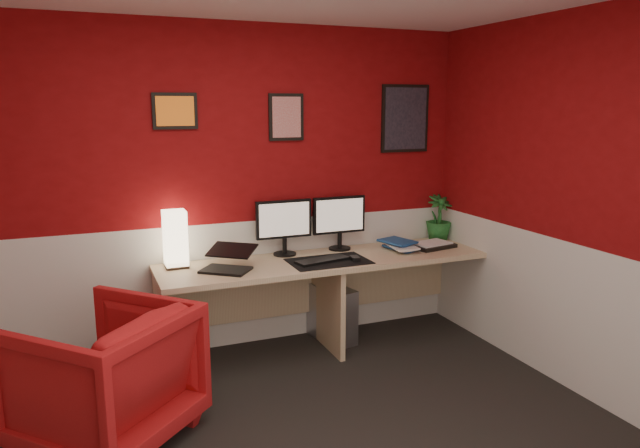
{
  "coord_description": "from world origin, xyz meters",
  "views": [
    {
      "loc": [
        -0.98,
        -2.65,
        1.9
      ],
      "look_at": [
        0.6,
        1.21,
        1.05
      ],
      "focal_mm": 33.13,
      "sensor_mm": 36.0,
      "label": 1
    }
  ],
  "objects": [
    {
      "name": "zen_tray",
      "position": [
        1.69,
        1.41,
        0.74
      ],
      "size": [
        0.39,
        0.31,
        0.03
      ],
      "primitive_type": "cube",
      "rotation": [
        0.0,
        0.0,
        0.18
      ],
      "color": "black",
      "rests_on": "desk"
    },
    {
      "name": "pc_tower",
      "position": [
        0.84,
        1.54,
        0.23
      ],
      "size": [
        0.29,
        0.48,
        0.45
      ],
      "primitive_type": "cube",
      "rotation": [
        0.0,
        0.0,
        0.22
      ],
      "color": "#99999E",
      "rests_on": "ground"
    },
    {
      "name": "book_top",
      "position": [
        1.29,
        1.43,
        0.79
      ],
      "size": [
        0.28,
        0.33,
        0.03
      ],
      "primitive_type": "imported",
      "rotation": [
        0.0,
        0.0,
        0.29
      ],
      "color": "navy",
      "rests_on": "book_middle"
    },
    {
      "name": "monitor_right",
      "position": [
        0.95,
        1.64,
        1.02
      ],
      "size": [
        0.45,
        0.06,
        0.58
      ],
      "primitive_type": "cube",
      "color": "black",
      "rests_on": "desk"
    },
    {
      "name": "keyboard",
      "position": [
        0.67,
        1.32,
        0.74
      ],
      "size": [
        0.44,
        0.22,
        0.02
      ],
      "primitive_type": "cube",
      "rotation": [
        0.0,
        0.0,
        0.2
      ],
      "color": "black",
      "rests_on": "desk_mat"
    },
    {
      "name": "art_left",
      "position": [
        -0.31,
        1.74,
        1.85
      ],
      "size": [
        0.32,
        0.02,
        0.26
      ],
      "primitive_type": "cube",
      "color": "orange",
      "rests_on": "wall_back"
    },
    {
      "name": "wainscot_back",
      "position": [
        0.0,
        1.75,
        0.5
      ],
      "size": [
        4.0,
        0.01,
        1.0
      ],
      "primitive_type": "cube",
      "color": "silver",
      "rests_on": "ground"
    },
    {
      "name": "desk_mat",
      "position": [
        0.72,
        1.31,
        0.73
      ],
      "size": [
        0.6,
        0.38,
        0.01
      ],
      "primitive_type": "cube",
      "color": "black",
      "rests_on": "desk"
    },
    {
      "name": "laptop",
      "position": [
        -0.07,
        1.35,
        0.84
      ],
      "size": [
        0.4,
        0.38,
        0.22
      ],
      "primitive_type": "cube",
      "rotation": [
        0.0,
        0.0,
        -0.66
      ],
      "color": "black",
      "rests_on": "desk"
    },
    {
      "name": "armchair",
      "position": [
        -0.94,
        0.66,
        0.39
      ],
      "size": [
        1.21,
        1.21,
        0.79
      ],
      "primitive_type": "imported",
      "rotation": [
        0.0,
        0.0,
        3.9
      ],
      "color": "#AA1718",
      "rests_on": "ground"
    },
    {
      "name": "wall_right",
      "position": [
        2.0,
        0.0,
        1.25
      ],
      "size": [
        0.01,
        3.5,
        2.5
      ],
      "primitive_type": "cube",
      "color": "maroon",
      "rests_on": "ground"
    },
    {
      "name": "wall_back",
      "position": [
        0.0,
        1.75,
        1.25
      ],
      "size": [
        4.0,
        0.01,
        2.5
      ],
      "primitive_type": "cube",
      "color": "maroon",
      "rests_on": "ground"
    },
    {
      "name": "wall_front",
      "position": [
        0.0,
        -1.75,
        1.25
      ],
      "size": [
        4.0,
        0.01,
        2.5
      ],
      "primitive_type": "cube",
      "color": "maroon",
      "rests_on": "ground"
    },
    {
      "name": "book_middle",
      "position": [
        1.29,
        1.39,
        0.77
      ],
      "size": [
        0.22,
        0.29,
        0.02
      ],
      "primitive_type": "imported",
      "rotation": [
        0.0,
        0.0,
        -0.1
      ],
      "color": "silver",
      "rests_on": "book_bottom"
    },
    {
      "name": "monitor_left",
      "position": [
        0.47,
        1.63,
        1.02
      ],
      "size": [
        0.45,
        0.06,
        0.58
      ],
      "primitive_type": "cube",
      "color": "black",
      "rests_on": "desk"
    },
    {
      "name": "shoji_lamp",
      "position": [
        -0.37,
        1.59,
        0.93
      ],
      "size": [
        0.16,
        0.16,
        0.4
      ],
      "primitive_type": "cube",
      "color": "#FFE5B2",
      "rests_on": "desk"
    },
    {
      "name": "art_right",
      "position": [
        1.59,
        1.74,
        1.78
      ],
      "size": [
        0.44,
        0.02,
        0.56
      ],
      "primitive_type": "cube",
      "color": "black",
      "rests_on": "wall_back"
    },
    {
      "name": "potted_plant",
      "position": [
        1.89,
        1.63,
        0.93
      ],
      "size": [
        0.24,
        0.24,
        0.4
      ],
      "primitive_type": "imported",
      "rotation": [
        0.0,
        0.0,
        0.06
      ],
      "color": "#19591E",
      "rests_on": "desk"
    },
    {
      "name": "mouse",
      "position": [
        0.91,
        1.25,
        0.75
      ],
      "size": [
        0.07,
        0.11,
        0.03
      ],
      "primitive_type": "cube",
      "rotation": [
        0.0,
        0.0,
        -0.15
      ],
      "color": "black",
      "rests_on": "desk_mat"
    },
    {
      "name": "desk",
      "position": [
        0.75,
        1.41,
        0.36
      ],
      "size": [
        2.6,
        0.65,
        0.73
      ],
      "primitive_type": "cube",
      "color": "tan",
      "rests_on": "ground"
    },
    {
      "name": "wainscot_right",
      "position": [
        2.0,
        0.0,
        0.5
      ],
      "size": [
        0.01,
        3.5,
        1.0
      ],
      "primitive_type": "cube",
      "color": "silver",
      "rests_on": "ground"
    },
    {
      "name": "art_center",
      "position": [
        0.53,
        1.74,
        1.8
      ],
      "size": [
        0.28,
        0.02,
        0.36
      ],
      "primitive_type": "cube",
      "color": "red",
      "rests_on": "wall_back"
    },
    {
      "name": "book_bottom",
      "position": [
        1.33,
        1.42,
        0.74
      ],
      "size": [
        0.27,
        0.32,
        0.03
      ],
      "primitive_type": "imported",
      "rotation": [
        0.0,
        0.0,
        0.22
      ],
      "color": "navy",
      "rests_on": "desk"
    }
  ]
}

